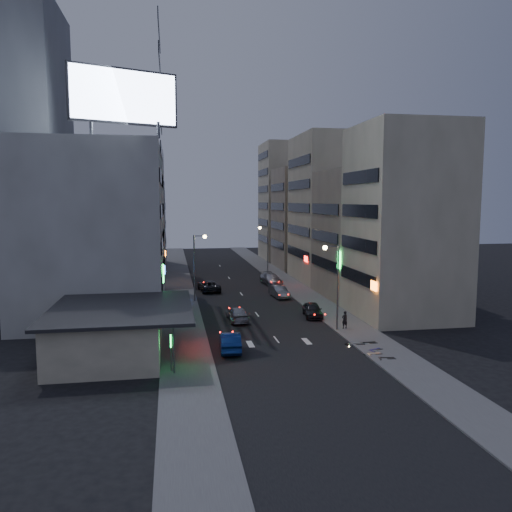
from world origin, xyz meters
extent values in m
plane|color=black|center=(0.00, 0.00, 0.00)|extent=(180.00, 180.00, 0.00)
cube|color=#4C4C4F|center=(-8.00, 30.00, 0.06)|extent=(4.00, 120.00, 0.12)
cube|color=#4C4C4F|center=(8.00, 30.00, 0.06)|extent=(4.00, 120.00, 0.12)
cube|color=beige|center=(-14.00, 2.00, 1.80)|extent=(8.00, 12.00, 3.60)
cube|color=black|center=(-13.00, 2.00, 3.75)|extent=(11.00, 13.00, 0.25)
cube|color=black|center=(-8.90, 2.00, 3.10)|extent=(0.12, 4.00, 0.90)
cube|color=#FF1E14|center=(-8.82, 2.00, 3.10)|extent=(0.04, 3.70, 0.70)
cube|color=beige|center=(-17.00, 20.00, 9.00)|extent=(14.00, 24.00, 18.00)
cube|color=gray|center=(-26.00, 23.00, 17.00)|extent=(10.00, 14.00, 34.00)
cube|color=beige|center=(15.00, 10.50, 10.00)|extent=(10.00, 11.00, 20.00)
cube|color=tan|center=(15.50, 22.00, 8.00)|extent=(11.00, 12.00, 16.00)
cube|color=beige|center=(15.00, 35.00, 11.00)|extent=(10.00, 14.00, 22.00)
cube|color=beige|center=(-15.50, 45.00, 10.00)|extent=(11.00, 10.00, 20.00)
cube|color=gray|center=(-16.00, 58.00, 7.50)|extent=(12.00, 10.00, 15.00)
cube|color=tan|center=(15.50, 50.00, 9.00)|extent=(11.00, 12.00, 18.00)
cube|color=beige|center=(16.00, 64.00, 12.00)|extent=(12.00, 12.00, 24.00)
cylinder|color=#595B60|center=(-16.00, 10.00, 18.75)|extent=(0.30, 0.30, 1.50)
cylinder|color=#595B60|center=(-10.00, 10.00, 18.75)|extent=(0.30, 0.30, 1.50)
cube|color=black|center=(-13.00, 10.00, 21.70)|extent=(9.52, 3.75, 5.00)
cube|color=#BACDF8|center=(-12.92, 9.79, 21.70)|extent=(9.04, 3.34, 4.60)
cylinder|color=#595B60|center=(6.30, 6.00, 4.12)|extent=(0.16, 0.16, 8.00)
cylinder|color=#595B60|center=(5.60, 6.00, 8.02)|extent=(1.40, 0.10, 0.10)
sphere|color=#FFD88C|center=(5.00, 6.00, 7.92)|extent=(0.44, 0.44, 0.44)
cylinder|color=#595B60|center=(-6.30, 22.00, 4.12)|extent=(0.16, 0.16, 8.00)
cylinder|color=#595B60|center=(-5.60, 22.00, 8.02)|extent=(1.40, 0.10, 0.10)
sphere|color=#FFD88C|center=(-5.00, 22.00, 7.92)|extent=(0.44, 0.44, 0.44)
cylinder|color=#595B60|center=(6.30, 40.00, 4.12)|extent=(0.16, 0.16, 8.00)
cylinder|color=#595B60|center=(5.60, 40.00, 8.02)|extent=(1.40, 0.10, 0.10)
sphere|color=#FFD88C|center=(5.00, 40.00, 7.92)|extent=(0.44, 0.44, 0.44)
imported|color=#242529|center=(5.60, 11.87, 0.75)|extent=(2.32, 4.58, 1.50)
imported|color=gray|center=(4.40, 22.80, 0.74)|extent=(2.07, 4.64, 1.48)
imported|color=#232327|center=(-4.05, 28.74, 0.74)|extent=(3.06, 5.59, 1.49)
imported|color=#A2A3AB|center=(5.35, 32.74, 0.81)|extent=(2.97, 5.80, 1.61)
imported|color=navy|center=(-4.43, 1.43, 0.77)|extent=(1.90, 4.76, 1.54)
imported|color=gray|center=(-2.48, 11.37, 0.70)|extent=(2.08, 4.86, 1.40)
imported|color=black|center=(7.15, 6.29, 0.95)|extent=(0.69, 0.55, 1.66)
camera|label=1|loc=(-9.08, -38.11, 12.25)|focal=35.00mm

